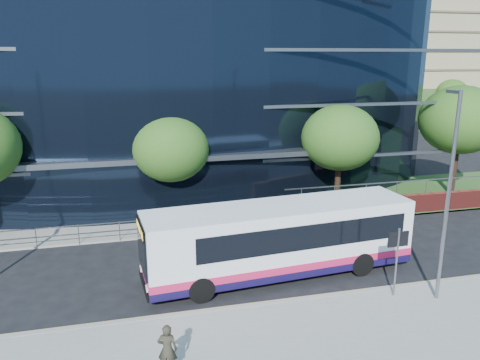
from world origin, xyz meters
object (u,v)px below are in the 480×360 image
object	(u,v)px
tree_dist_e	(356,93)
tree_far_d	(460,120)
tree_dist_f	(452,92)
city_bus	(282,238)
street_sign	(398,248)
streetlight_east	(448,192)
pedestrian_b	(167,349)
tree_far_c	(340,138)
tree_far_b	(171,149)

from	to	relation	value
tree_dist_e	tree_far_d	bearing A→B (deg)	-104.93
tree_dist_e	tree_dist_f	distance (m)	16.13
city_bus	tree_dist_e	bearing A→B (deg)	54.08
street_sign	streetlight_east	bearing A→B (deg)	-21.36
pedestrian_b	tree_far_c	bearing A→B (deg)	-115.10
tree_dist_f	street_sign	bearing A→B (deg)	-129.16
tree_dist_e	city_bus	xyz separation A→B (m)	(-23.12, -38.53, -2.86)
tree_far_c	city_bus	xyz separation A→B (m)	(-6.12, -7.53, -2.86)
tree_far_b	tree_far_d	world-z (taller)	tree_far_d
street_sign	tree_dist_e	distance (m)	45.99
street_sign	tree_far_c	distance (m)	11.14
street_sign	tree_far_b	xyz separation A→B (m)	(-7.50, 11.09, 2.06)
tree_far_c	tree_dist_e	bearing A→B (deg)	61.26
tree_far_c	pedestrian_b	size ratio (longest dim) A/B	4.06
tree_far_b	city_bus	size ratio (longest dim) A/B	0.51
city_bus	streetlight_east	bearing A→B (deg)	-40.38
tree_far_c	tree_dist_e	xyz separation A→B (m)	(17.00, 31.00, 0.00)
street_sign	pedestrian_b	xyz separation A→B (m)	(-9.07, -2.62, -1.20)
tree_dist_e	city_bus	distance (m)	45.03
tree_far_d	pedestrian_b	world-z (taller)	tree_far_d
tree_far_b	streetlight_east	bearing A→B (deg)	-52.37
tree_far_c	tree_far_d	size ratio (longest dim) A/B	0.87
tree_far_d	city_bus	bearing A→B (deg)	-150.57
tree_dist_f	pedestrian_b	distance (m)	64.28
tree_far_d	pedestrian_b	xyz separation A→B (m)	(-20.57, -14.20, -4.23)
tree_far_c	city_bus	distance (m)	10.12
city_bus	pedestrian_b	world-z (taller)	city_bus
tree_dist_f	streetlight_east	bearing A→B (deg)	-127.58
tree_dist_f	streetlight_east	distance (m)	55.74
pedestrian_b	tree_dist_f	bearing A→B (deg)	-117.85
tree_far_c	city_bus	world-z (taller)	tree_far_c
streetlight_east	city_bus	distance (m)	6.87
tree_far_b	tree_dist_e	size ratio (longest dim) A/B	0.93
tree_far_b	tree_dist_e	world-z (taller)	tree_dist_e
pedestrian_b	tree_dist_e	bearing A→B (deg)	-106.76
tree_far_c	street_sign	bearing A→B (deg)	-103.29
tree_far_c	streetlight_east	size ratio (longest dim) A/B	0.81
streetlight_east	tree_far_b	bearing A→B (deg)	127.63
street_sign	city_bus	bearing A→B (deg)	139.83
tree_far_b	tree_dist_e	bearing A→B (deg)	48.48
tree_far_c	pedestrian_b	distance (m)	17.91
tree_far_b	city_bus	xyz separation A→B (m)	(3.88, -8.03, -2.53)
streetlight_east	tree_dist_f	bearing A→B (deg)	52.42
tree_dist_e	street_sign	bearing A→B (deg)	-115.12
tree_far_d	streetlight_east	world-z (taller)	streetlight_east
street_sign	tree_far_d	world-z (taller)	tree_far_d
tree_dist_f	tree_far_b	bearing A→B (deg)	-142.92
city_bus	street_sign	bearing A→B (deg)	-45.12
streetlight_east	tree_dist_e	bearing A→B (deg)	66.89
tree_dist_e	tree_dist_f	xyz separation A→B (m)	(16.00, 2.00, -0.33)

